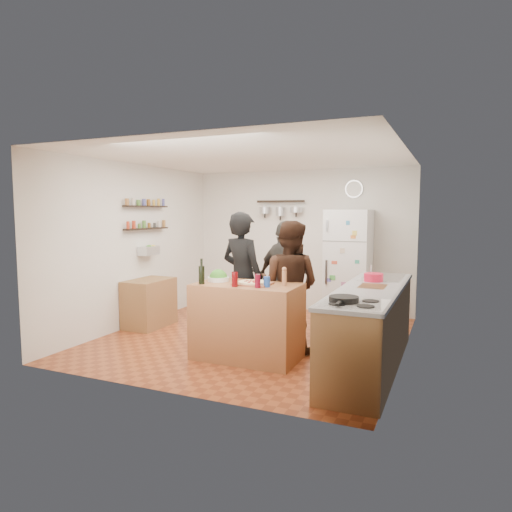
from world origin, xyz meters
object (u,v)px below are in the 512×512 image
at_px(skillet, 344,299).
at_px(person_back, 285,279).
at_px(wine_bottle, 202,275).
at_px(person_center, 289,286).
at_px(fridge, 348,264).
at_px(salt_canister, 267,282).
at_px(person_left, 242,278).
at_px(counter_run, 370,328).
at_px(wall_clock, 354,189).
at_px(salad_bowl, 218,279).
at_px(prep_island, 247,321).
at_px(pepper_mill, 284,278).
at_px(side_table, 149,303).
at_px(red_bowl, 374,277).

bearing_deg(skillet, person_back, 124.61).
height_order(wine_bottle, person_center, person_center).
distance_m(person_center, fridge, 2.06).
xyz_separation_m(salt_canister, person_left, (-0.63, 0.69, -0.09)).
xyz_separation_m(counter_run, wall_clock, (-0.75, 2.63, 1.70)).
height_order(salad_bowl, wine_bottle, wine_bottle).
height_order(skillet, wall_clock, wall_clock).
height_order(prep_island, wall_clock, wall_clock).
bearing_deg(salt_canister, prep_island, 158.20).
relative_size(person_center, person_back, 1.01).
bearing_deg(skillet, person_center, 128.83).
distance_m(wine_bottle, skillet, 1.87).
xyz_separation_m(person_left, fridge, (1.00, 2.01, 0.02)).
distance_m(salad_bowl, skillet, 1.87).
xyz_separation_m(salad_bowl, pepper_mill, (0.87, 0.00, 0.06)).
bearing_deg(person_center, wall_clock, -94.60).
distance_m(salt_canister, person_left, 0.94).
distance_m(person_left, counter_run, 1.82).
distance_m(prep_island, salad_bowl, 0.64).
relative_size(salad_bowl, fridge, 0.15).
height_order(pepper_mill, salt_canister, pepper_mill).
xyz_separation_m(prep_island, salad_bowl, (-0.42, 0.05, 0.48)).
distance_m(salad_bowl, person_back, 1.19).
bearing_deg(side_table, person_center, -6.13).
height_order(salt_canister, fridge, fridge).
distance_m(salt_canister, skillet, 1.15).
xyz_separation_m(salad_bowl, person_center, (0.76, 0.49, -0.11)).
xyz_separation_m(person_center, person_back, (-0.27, 0.59, -0.01)).
relative_size(person_back, wall_clock, 5.48).
distance_m(wine_bottle, person_center, 1.15).
height_order(prep_island, side_table, prep_island).
distance_m(fridge, wall_clock, 1.29).
bearing_deg(person_left, person_center, -167.61).
height_order(salad_bowl, counter_run, salad_bowl).
xyz_separation_m(person_back, side_table, (-2.10, -0.33, -0.46)).
height_order(prep_island, fridge, fridge).
xyz_separation_m(wine_bottle, person_back, (0.58, 1.34, -0.20)).
xyz_separation_m(person_center, skillet, (0.97, -1.20, 0.12)).
bearing_deg(fridge, salt_canister, -97.63).
xyz_separation_m(pepper_mill, red_bowl, (0.91, 0.70, -0.03)).
xyz_separation_m(prep_island, fridge, (0.66, 2.57, 0.45)).
bearing_deg(person_left, red_bowl, -159.05).
bearing_deg(salad_bowl, prep_island, -6.79).
xyz_separation_m(wine_bottle, fridge, (1.16, 2.79, -0.12)).
distance_m(prep_island, fridge, 2.69).
bearing_deg(counter_run, wall_clock, 105.92).
bearing_deg(skillet, counter_run, 83.93).
height_order(counter_run, skillet, skillet).
height_order(prep_island, wine_bottle, wine_bottle).
height_order(fridge, wall_clock, wall_clock).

